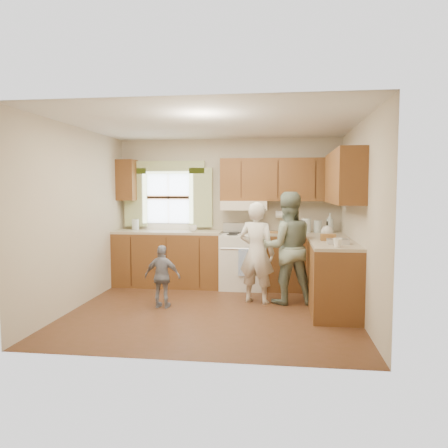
# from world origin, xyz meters

# --- Properties ---
(room) EXTENTS (3.80, 3.80, 3.80)m
(room) POSITION_xyz_m (0.00, 0.00, 1.25)
(room) COLOR #492C16
(room) RESTS_ON ground
(kitchen_fixtures) EXTENTS (3.80, 2.25, 2.15)m
(kitchen_fixtures) POSITION_xyz_m (0.61, 1.08, 0.84)
(kitchen_fixtures) COLOR #44210E
(kitchen_fixtures) RESTS_ON ground
(stove) EXTENTS (0.76, 0.67, 1.07)m
(stove) POSITION_xyz_m (0.30, 1.44, 0.47)
(stove) COLOR silver
(stove) RESTS_ON ground
(woman_left) EXTENTS (0.62, 0.51, 1.47)m
(woman_left) POSITION_xyz_m (0.56, 0.50, 0.73)
(woman_left) COLOR silver
(woman_left) RESTS_ON ground
(woman_right) EXTENTS (0.89, 0.76, 1.61)m
(woman_right) POSITION_xyz_m (0.99, 0.56, 0.80)
(woman_right) COLOR #203A2C
(woman_right) RESTS_ON ground
(child) EXTENTS (0.53, 0.25, 0.87)m
(child) POSITION_xyz_m (-0.72, 0.07, 0.44)
(child) COLOR gray
(child) RESTS_ON ground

